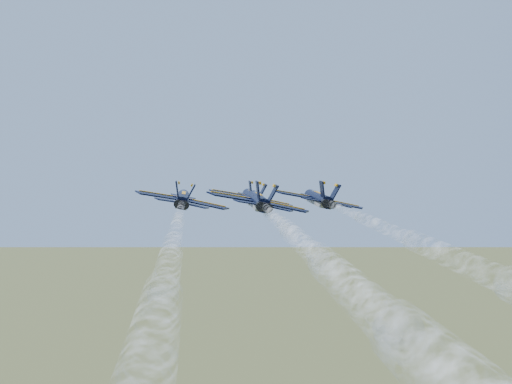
% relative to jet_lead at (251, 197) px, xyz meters
% --- Properties ---
extents(jet_lead, '(13.51, 18.55, 4.59)m').
position_rel_jet_lead_xyz_m(jet_lead, '(0.00, 0.00, 0.00)').
color(jet_lead, black).
extents(jet_left, '(13.51, 18.55, 4.59)m').
position_rel_jet_lead_xyz_m(jet_left, '(-7.91, -12.73, 0.00)').
color(jet_left, black).
extents(jet_right, '(13.51, 18.55, 4.59)m').
position_rel_jet_lead_xyz_m(jet_right, '(11.88, -6.68, 0.00)').
color(jet_right, black).
extents(jet_slot, '(13.51, 18.55, 4.59)m').
position_rel_jet_lead_xyz_m(jet_slot, '(4.87, -19.15, 0.00)').
color(jet_slot, black).
extents(smoke_trail_lead, '(28.04, 86.29, 3.30)m').
position_rel_jet_lead_xyz_m(smoke_trail_lead, '(19.83, -65.51, 0.04)').
color(smoke_trail_lead, white).
extents(smoke_trail_left, '(28.04, 86.29, 3.30)m').
position_rel_jet_lead_xyz_m(smoke_trail_left, '(11.92, -78.23, 0.04)').
color(smoke_trail_left, white).
extents(smoke_trail_slot, '(28.04, 86.29, 3.30)m').
position_rel_jet_lead_xyz_m(smoke_trail_slot, '(24.70, -84.65, 0.04)').
color(smoke_trail_slot, white).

